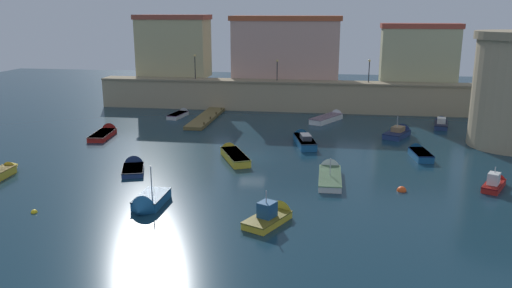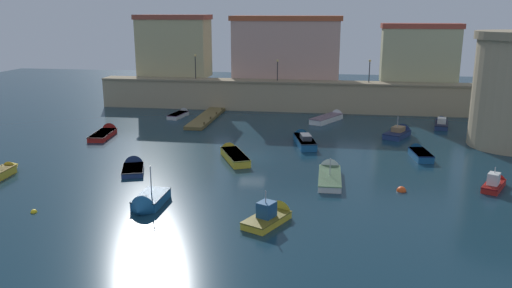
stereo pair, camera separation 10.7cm
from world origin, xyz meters
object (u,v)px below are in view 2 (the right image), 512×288
Objects in this scene: moored_boat_12 at (303,139)px; moored_boat_8 at (273,215)px; moored_boat_2 at (147,203)px; moored_boat_5 at (133,167)px; mooring_buoy_0 at (401,191)px; moored_boat_3 at (400,132)px; quay_lamp_1 at (278,66)px; moored_boat_7 at (419,153)px; quay_lamp_0 at (195,63)px; mooring_buoy_1 at (34,212)px; moored_boat_6 at (331,117)px; moored_boat_4 at (330,173)px; moored_boat_1 at (181,114)px; moored_boat_9 at (232,154)px; quay_lamp_2 at (370,67)px; moored_boat_13 at (441,123)px; moored_boat_11 at (495,183)px; moored_boat_10 at (106,132)px.

moored_boat_8 is at bearing 164.92° from moored_boat_12.
moored_boat_2 is 9.71m from moored_boat_5.
moored_boat_3 is at bearing 84.19° from mooring_buoy_0.
moored_boat_7 is (16.40, -21.75, -5.85)m from quay_lamp_1.
quay_lamp_0 reaches higher than mooring_buoy_1.
moored_boat_6 is at bearing 60.12° from mooring_buoy_1.
moored_boat_4 is 17.34m from moored_boat_5.
moored_boat_9 is (10.91, -18.73, 0.09)m from moored_boat_1.
moored_boat_8 is 16.81m from mooring_buoy_1.
quay_lamp_1 is 31.06m from moored_boat_4.
moored_boat_2 reaches higher than mooring_buoy_1.
quay_lamp_0 is 1.12× the size of quay_lamp_2.
moored_boat_12 is 1.23× the size of moored_boat_13.
moored_boat_12 is (6.38, 6.60, 0.09)m from moored_boat_9.
quay_lamp_0 is 0.48× the size of moored_boat_4.
moored_boat_12 is at bearing -47.55° from quay_lamp_0.
moored_boat_12 is (-10.56, -5.21, 0.09)m from moored_boat_3.
moored_boat_4 is at bearing 126.27° from moored_boat_2.
moored_boat_13 is at bearing -31.72° from moored_boat_4.
moored_boat_11 is at bearing -109.54° from moored_boat_5.
moored_boat_1 is at bearing -93.96° from quay_lamp_0.
mooring_buoy_1 is at bearing 134.39° from moored_boat_11.
moored_boat_3 is 11.40× the size of mooring_buoy_1.
moored_boat_7 is 10.81m from mooring_buoy_0.
moored_boat_11 is (22.51, -5.05, 0.00)m from moored_boat_9.
quay_lamp_2 is at bearing -65.76° from moored_boat_10.
quay_lamp_0 is 34.35m from moored_boat_13.
moored_boat_13 is 7.47× the size of mooring_buoy_0.
moored_boat_10 is (-33.87, 3.68, -0.07)m from moored_boat_7.
moored_boat_3 is at bearing -25.74° from quay_lamp_0.
moored_boat_11 is 0.62× the size of moored_boat_12.
quay_lamp_0 is 25.70m from moored_boat_12.
moored_boat_11 reaches higher than moored_boat_6.
moored_boat_9 is at bearing 151.76° from moored_boat_3.
moored_boat_7 is at bearing -147.51° from moored_boat_3.
moored_boat_6 is (-0.31, 23.53, 0.08)m from moored_boat_4.
moored_boat_12 is 15.27× the size of mooring_buoy_1.
moored_boat_9 is (-9.37, 4.40, 0.08)m from moored_boat_4.
moored_boat_2 is 9.22m from moored_boat_8.
moored_boat_10 is at bearing 75.89° from moored_boat_7.
moored_boat_8 is at bearing -176.18° from moored_boat_3.
quay_lamp_2 is 0.48× the size of moored_boat_10.
moored_boat_7 is (28.68, -15.45, 0.07)m from moored_boat_1.
moored_boat_13 is at bearing 140.94° from moored_boat_2.
quay_lamp_2 reaches higher than quay_lamp_1.
quay_lamp_2 is 0.60× the size of moored_boat_1.
moored_boat_4 is 1.04× the size of moored_boat_12.
moored_boat_3 is 33.39m from moored_boat_10.
quay_lamp_2 is 9.71m from moored_boat_6.
moored_boat_13 is (30.52, 22.99, 0.13)m from moored_boat_5.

